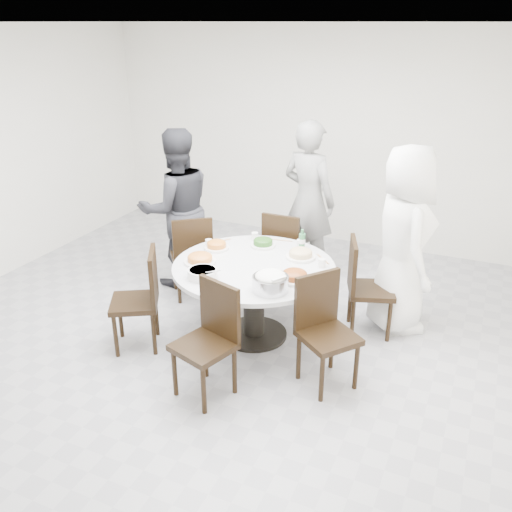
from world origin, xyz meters
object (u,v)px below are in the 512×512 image
at_px(soup_bowl, 203,274).
at_px(chair_se, 329,335).
at_px(diner_right, 403,240).
at_px(diner_middle, 309,200).
at_px(chair_n, 286,251).
at_px(rice_bowl, 270,284).
at_px(diner_left, 177,209).
at_px(chair_ne, 371,288).
at_px(dining_table, 254,301).
at_px(chair_sw, 134,300).
at_px(chair_s, 203,344).
at_px(beverage_bottle, 302,240).
at_px(chair_nw, 191,255).

bearing_deg(soup_bowl, chair_se, -0.94).
distance_m(diner_right, diner_middle, 1.43).
xyz_separation_m(chair_n, rice_bowl, (0.41, -1.45, 0.34)).
bearing_deg(diner_left, chair_ne, 127.20).
height_order(dining_table, chair_sw, chair_sw).
bearing_deg(rice_bowl, chair_se, -3.72).
xyz_separation_m(chair_sw, chair_se, (1.79, 0.16, 0.00)).
bearing_deg(rice_bowl, dining_table, 129.28).
bearing_deg(diner_right, chair_s, 117.37).
height_order(chair_s, diner_right, diner_right).
bearing_deg(beverage_bottle, chair_ne, 0.20).
distance_m(dining_table, beverage_bottle, 0.76).
relative_size(dining_table, rice_bowl, 4.96).
distance_m(chair_s, chair_se, 1.01).
distance_m(chair_se, beverage_bottle, 1.19).
bearing_deg(chair_ne, chair_se, 153.50).
height_order(chair_ne, chair_se, same).
bearing_deg(beverage_bottle, soup_bowl, -121.34).
xyz_separation_m(dining_table, diner_right, (1.20, 0.77, 0.53)).
bearing_deg(beverage_bottle, chair_sw, -136.98).
bearing_deg(rice_bowl, diner_left, 144.35).
height_order(chair_ne, chair_s, same).
xyz_separation_m(dining_table, chair_sw, (-0.92, -0.60, 0.10)).
xyz_separation_m(chair_s, chair_se, (0.86, 0.54, 0.00)).
height_order(rice_bowl, soup_bowl, rice_bowl).
xyz_separation_m(chair_sw, soup_bowl, (0.63, 0.18, 0.31)).
xyz_separation_m(chair_n, chair_nw, (-0.90, -0.53, 0.00)).
bearing_deg(diner_left, rice_bowl, 97.00).
xyz_separation_m(chair_ne, beverage_bottle, (-0.71, -0.00, 0.38)).
distance_m(chair_s, diner_left, 2.18).
distance_m(chair_se, diner_right, 1.33).
height_order(chair_n, soup_bowl, chair_n).
xyz_separation_m(dining_table, soup_bowl, (-0.30, -0.43, 0.41)).
bearing_deg(diner_right, dining_table, 94.33).
relative_size(chair_sw, beverage_bottle, 4.49).
relative_size(chair_sw, chair_se, 1.00).
relative_size(chair_s, chair_se, 1.00).
height_order(diner_middle, diner_left, diner_middle).
relative_size(chair_n, diner_left, 0.53).
relative_size(dining_table, chair_ne, 1.58).
xyz_separation_m(chair_se, beverage_bottle, (-0.59, 0.97, 0.38)).
xyz_separation_m(dining_table, chair_s, (0.01, -0.98, 0.10)).
relative_size(chair_se, beverage_bottle, 4.49).
bearing_deg(chair_se, dining_table, 100.49).
relative_size(rice_bowl, soup_bowl, 1.16).
xyz_separation_m(chair_s, rice_bowl, (0.33, 0.57, 0.34)).
height_order(chair_n, chair_s, same).
xyz_separation_m(chair_se, diner_right, (0.33, 1.22, 0.43)).
height_order(dining_table, chair_se, chair_se).
xyz_separation_m(diner_left, soup_bowl, (0.97, -1.17, -0.10)).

